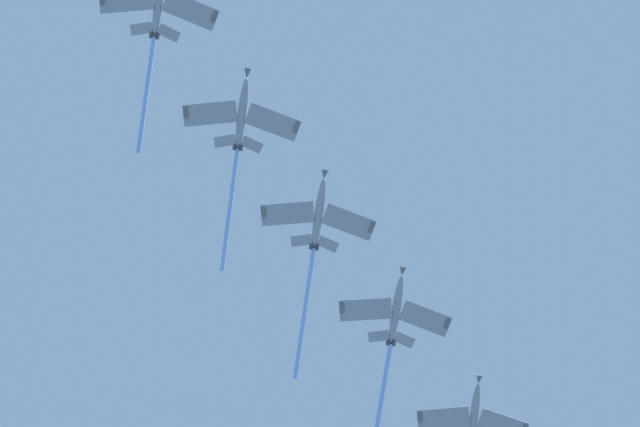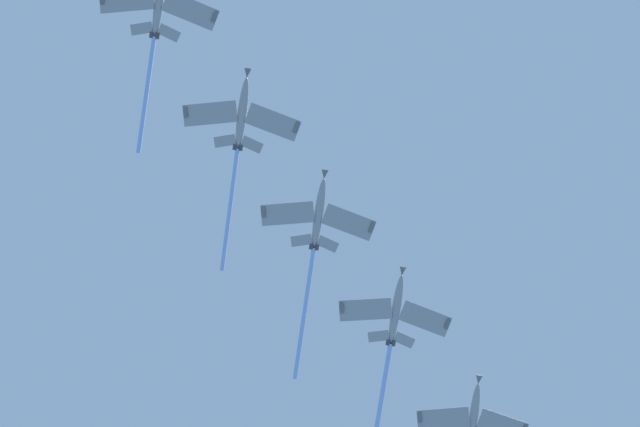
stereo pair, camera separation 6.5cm
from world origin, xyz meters
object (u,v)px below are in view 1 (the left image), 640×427
Objects in this scene: jet_second at (240,131)px; jet_lead at (157,19)px; jet_fourth at (392,334)px; jet_third at (316,235)px.

jet_lead is at bearing -144.25° from jet_second.
jet_lead is 0.90× the size of jet_fourth.
jet_third is 21.77m from jet_fourth.
jet_lead reaches higher than jet_fourth.
jet_third reaches higher than jet_fourth.
jet_lead is at bearing -144.16° from jet_fourth.
jet_third is at bearing -145.19° from jet_fourth.
jet_fourth is at bearing 34.81° from jet_third.
jet_second reaches higher than jet_fourth.
jet_lead reaches higher than jet_second.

